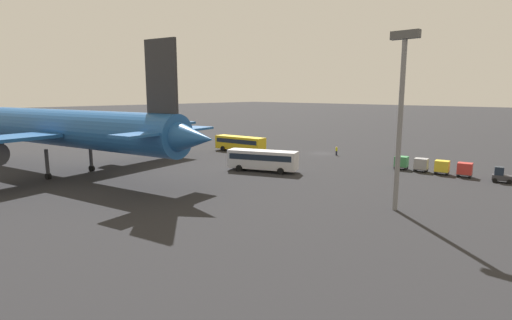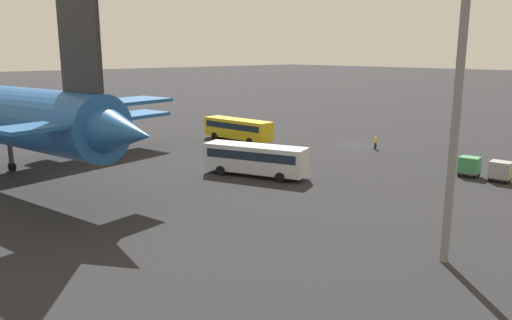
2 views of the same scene
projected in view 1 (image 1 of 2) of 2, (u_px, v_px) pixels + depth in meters
name	position (u px, v px, depth m)	size (l,w,h in m)	color
ground_plane	(321.00, 153.00, 79.19)	(600.00, 600.00, 0.00)	#232326
airplane	(61.00, 128.00, 58.11)	(56.57, 49.18, 18.05)	#1E5193
shuttle_bus_near	(240.00, 143.00, 81.02)	(11.47, 3.87, 3.11)	gold
shuttle_bus_far	(263.00, 159.00, 61.04)	(10.98, 6.53, 3.21)	silver
baggage_tug	(501.00, 175.00, 53.66)	(2.64, 2.11, 2.10)	#333338
worker_person	(336.00, 151.00, 76.55)	(0.38, 0.38, 1.74)	#1E1E2D
cargo_cart_red	(465.00, 169.00, 56.88)	(2.24, 1.98, 2.06)	#38383D
cargo_cart_yellow	(442.00, 166.00, 58.74)	(2.24, 1.98, 2.06)	#38383D
cargo_cart_grey	(421.00, 164.00, 60.74)	(2.24, 1.98, 2.06)	#38383D
cargo_cart_green	(401.00, 162.00, 62.66)	(2.24, 1.98, 2.06)	#38383D
light_pole	(401.00, 103.00, 39.42)	(2.80, 0.70, 17.86)	slate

